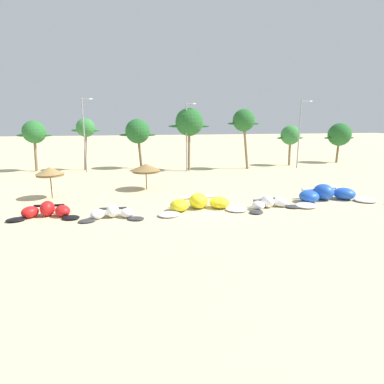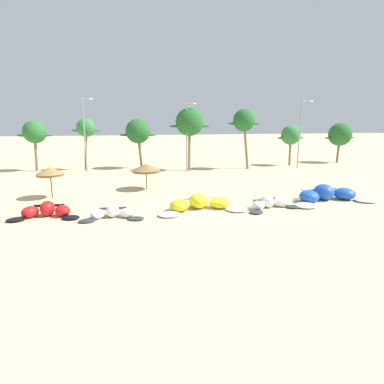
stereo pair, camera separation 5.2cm
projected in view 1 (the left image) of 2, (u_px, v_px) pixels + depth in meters
name	position (u px, v px, depth m)	size (l,w,h in m)	color
ground_plane	(206.00, 209.00, 25.54)	(260.00, 260.00, 0.00)	beige
kite_far_left	(46.00, 211.00, 23.38)	(5.31, 2.61, 1.13)	black
kite_left	(113.00, 213.00, 23.17)	(4.84, 2.34, 0.89)	#333338
kite_left_of_center	(200.00, 204.00, 25.34)	(7.50, 3.54, 1.23)	white
kite_center	(269.00, 204.00, 25.76)	(5.00, 2.92, 0.97)	#333338
kite_right_of_center	(327.00, 195.00, 28.09)	(8.44, 4.15, 1.41)	white
beach_umbrella_near_van	(50.00, 172.00, 28.55)	(2.49, 2.49, 2.88)	brown
beach_umbrella_middle	(146.00, 168.00, 32.27)	(2.95, 2.95, 2.67)	brown
palm_leftmost	(34.00, 133.00, 43.49)	(4.65, 3.10, 6.95)	#7F6647
palm_left	(86.00, 129.00, 44.25)	(3.89, 2.59, 7.27)	brown
palm_left_of_gap	(138.00, 132.00, 45.92)	(5.29, 3.53, 7.18)	brown
palm_center_left	(189.00, 122.00, 43.67)	(5.78, 3.85, 8.67)	#7F6647
palm_center_right	(244.00, 121.00, 44.96)	(4.71, 3.14, 8.54)	#7F6647
palm_right_of_gap	(290.00, 136.00, 49.17)	(4.48, 2.99, 6.22)	#7F6647
palm_right	(340.00, 135.00, 52.51)	(5.63, 3.75, 6.55)	brown
lamppost_west	(85.00, 132.00, 42.32)	(1.52, 0.24, 9.86)	gray
lamppost_west_center	(187.00, 134.00, 43.02)	(1.41, 0.24, 9.27)	gray
lamppost_east_center	(300.00, 131.00, 46.39)	(1.86, 0.24, 9.80)	gray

